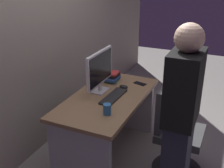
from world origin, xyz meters
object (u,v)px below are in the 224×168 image
object	(u,v)px
cup_near_keyboard	(107,109)
cell_phone	(140,84)
office_chair	(174,135)
handbag	(168,129)
keyboard	(114,96)
mouse	(124,87)
book_stack	(112,77)
monitor	(100,69)
desk	(108,115)
person_at_desk	(180,121)

from	to	relation	value
cup_near_keyboard	cell_phone	xyz separation A→B (m)	(0.81, -0.04, -0.05)
office_chair	handbag	xyz separation A→B (m)	(0.56, 0.18, -0.29)
office_chair	keyboard	distance (m)	0.73
keyboard	cup_near_keyboard	distance (m)	0.37
office_chair	mouse	xyz separation A→B (m)	(0.25, 0.66, 0.32)
book_stack	cup_near_keyboard	bearing A→B (deg)	-158.89
keyboard	cup_near_keyboard	size ratio (longest dim) A/B	4.19
cup_near_keyboard	book_stack	xyz separation A→B (m)	(0.76, 0.29, 0.00)
monitor	mouse	bearing A→B (deg)	-45.88
monitor	book_stack	size ratio (longest dim) A/B	2.62
monitor	keyboard	size ratio (longest dim) A/B	1.26
monitor	mouse	size ratio (longest dim) A/B	5.40
mouse	cup_near_keyboard	distance (m)	0.63
desk	book_stack	bearing A→B (deg)	18.05
office_chair	person_at_desk	xyz separation A→B (m)	(-0.42, -0.11, 0.41)
office_chair	cell_phone	xyz separation A→B (m)	(0.44, 0.53, 0.30)
person_at_desk	mouse	distance (m)	1.03
cup_near_keyboard	handbag	bearing A→B (deg)	-22.78
mouse	handbag	size ratio (longest dim) A/B	0.26
desk	handbag	distance (m)	0.88
cup_near_keyboard	book_stack	size ratio (longest dim) A/B	0.50
office_chair	book_stack	xyz separation A→B (m)	(0.39, 0.86, 0.35)
mouse	cup_near_keyboard	xyz separation A→B (m)	(-0.62, -0.09, 0.03)
desk	monitor	size ratio (longest dim) A/B	2.53
desk	book_stack	xyz separation A→B (m)	(0.41, 0.13, 0.28)
office_chair	book_stack	distance (m)	1.01
desk	keyboard	world-z (taller)	keyboard
keyboard	office_chair	bearing A→B (deg)	-86.09
desk	cell_phone	world-z (taller)	cell_phone
monitor	cell_phone	world-z (taller)	monitor
keyboard	mouse	bearing A→B (deg)	1.39
cup_near_keyboard	keyboard	bearing A→B (deg)	14.77
desk	cell_phone	size ratio (longest dim) A/B	9.50
monitor	handbag	distance (m)	1.20
keyboard	mouse	xyz separation A→B (m)	(0.27, -0.00, 0.01)
keyboard	book_stack	xyz separation A→B (m)	(0.41, 0.20, 0.04)
office_chair	monitor	size ratio (longest dim) A/B	1.74
office_chair	monitor	world-z (taller)	monitor
keyboard	handbag	size ratio (longest dim) A/B	1.14
mouse	office_chair	bearing A→B (deg)	-110.52
office_chair	handbag	bearing A→B (deg)	17.56
handbag	cell_phone	bearing A→B (deg)	109.65
handbag	desk	bearing A→B (deg)	136.65
office_chair	person_at_desk	world-z (taller)	person_at_desk
person_at_desk	book_stack	distance (m)	1.27
mouse	cup_near_keyboard	world-z (taller)	cup_near_keyboard
monitor	cup_near_keyboard	xyz separation A→B (m)	(-0.43, -0.29, -0.21)
person_at_desk	handbag	size ratio (longest dim) A/B	4.34
monitor	person_at_desk	bearing A→B (deg)	-116.37
desk	monitor	world-z (taller)	monitor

